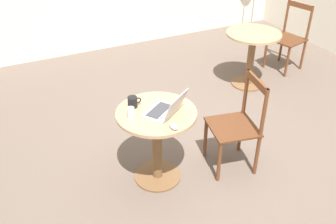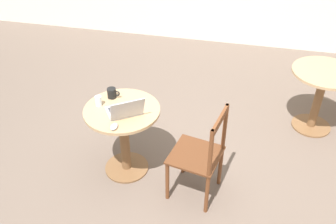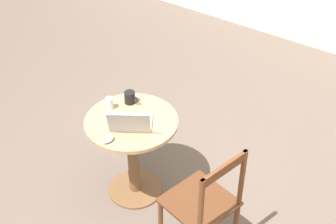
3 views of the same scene
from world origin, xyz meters
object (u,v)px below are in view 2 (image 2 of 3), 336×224
mouse (114,127)px  drinking_glass (98,101)px  chair_near_right (200,156)px  mug (112,93)px  cafe_table_mid (321,88)px  cafe_table_near (123,128)px  laptop (125,110)px

mouse → drinking_glass: 0.39m
chair_near_right → mouse: bearing=-170.2°
mug → drinking_glass: (-0.08, -0.15, -0.00)m
cafe_table_mid → cafe_table_near: bearing=-148.6°
cafe_table_mid → laptop: 2.23m
cafe_table_near → cafe_table_mid: 2.23m
laptop → chair_near_right: bearing=-6.8°
cafe_table_mid → drinking_glass: drinking_glass is taller
cafe_table_mid → mug: (-2.05, -1.00, 0.27)m
mouse → chair_near_right: bearing=9.8°
chair_near_right → laptop: size_ratio=2.27×
laptop → drinking_glass: size_ratio=4.29×
laptop → drinking_glass: laptop is taller
cafe_table_near → mug: mug is taller
cafe_table_near → drinking_glass: size_ratio=7.73×
drinking_glass → cafe_table_near: bearing=-2.5°
cafe_table_near → mug: 0.35m
cafe_table_mid → chair_near_right: chair_near_right is taller
chair_near_right → laptop: laptop is taller
chair_near_right → laptop: (-0.71, 0.08, 0.33)m
chair_near_right → cafe_table_mid: bearing=49.2°
mouse → drinking_glass: drinking_glass is taller
cafe_table_near → mouse: bearing=-84.4°
cafe_table_mid → laptop: (-1.84, -1.23, 0.26)m
mug → drinking_glass: size_ratio=1.29×
mug → drinking_glass: mug is taller
cafe_table_mid → mouse: mouse is taller
chair_near_right → mug: 1.02m
cafe_table_near → drinking_glass: drinking_glass is taller
cafe_table_near → mouse: mouse is taller
chair_near_right → drinking_glass: 1.06m
laptop → drinking_glass: 0.29m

